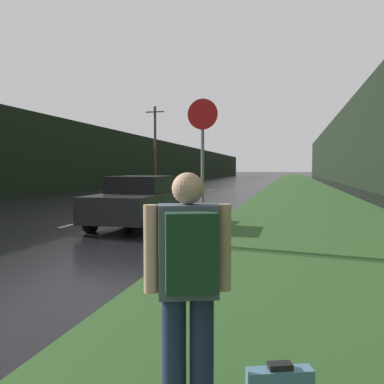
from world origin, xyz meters
The scene contains 11 objects.
grass_verge centered at (7.24, 40.00, 0.01)m, with size 6.00×240.00×0.02m, color #2D5123.
lane_stripe_c centered at (0.00, 12.59, 0.00)m, with size 0.12×3.00×0.01m, color silver.
lane_stripe_d centered at (0.00, 19.59, 0.00)m, with size 0.12×3.00×0.01m, color silver.
lane_stripe_e centered at (0.00, 26.59, 0.00)m, with size 0.12×3.00×0.01m, color silver.
lane_stripe_f centered at (0.00, 33.59, 0.00)m, with size 0.12×3.00×0.01m, color silver.
treeline_far_side centered at (-10.24, 50.00, 2.65)m, with size 2.00×140.00×5.30m, color black.
treeline_near_side centered at (13.24, 50.00, 4.43)m, with size 2.00×140.00×8.86m, color black.
utility_pole_far centered at (-5.92, 36.96, 3.89)m, with size 1.80×0.24×7.52m.
stop_sign centered at (4.62, 9.12, 1.87)m, with size 0.64×0.07×3.13m.
hitchhiker_with_backpack centered at (5.78, 3.30, 0.95)m, with size 0.54×0.49×1.64m.
car_passing_near centered at (2.12, 11.91, 0.74)m, with size 1.87×4.26×1.47m.
Camera 1 is at (6.41, 0.81, 1.66)m, focal length 38.00 mm.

